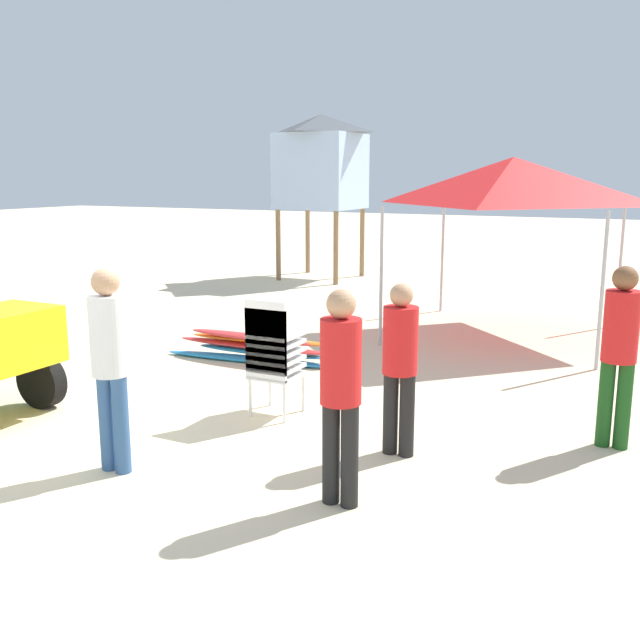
% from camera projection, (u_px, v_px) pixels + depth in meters
% --- Properties ---
extents(ground, '(80.00, 80.00, 0.00)m').
position_uv_depth(ground, '(102.00, 444.00, 6.88)').
color(ground, beige).
extents(stacked_plastic_chairs, '(0.48, 0.48, 1.29)m').
position_uv_depth(stacked_plastic_chairs, '(272.00, 350.00, 7.53)').
color(stacked_plastic_chairs, white).
rests_on(stacked_plastic_chairs, ground).
extents(surfboard_pile, '(2.55, 0.77, 0.40)m').
position_uv_depth(surfboard_pile, '(254.00, 347.00, 9.96)').
color(surfboard_pile, '#268CCC').
rests_on(surfboard_pile, ground).
extents(lifeguard_near_left, '(0.32, 0.32, 1.72)m').
position_uv_depth(lifeguard_near_left, '(341.00, 383.00, 5.44)').
color(lifeguard_near_left, black).
rests_on(lifeguard_near_left, ground).
extents(lifeguard_near_center, '(0.32, 0.32, 1.80)m').
position_uv_depth(lifeguard_near_center, '(110.00, 356.00, 6.07)').
color(lifeguard_near_center, '#33598C').
rests_on(lifeguard_near_center, ground).
extents(lifeguard_near_right, '(0.32, 0.32, 1.61)m').
position_uv_depth(lifeguard_near_right, '(400.00, 358.00, 6.46)').
color(lifeguard_near_right, black).
rests_on(lifeguard_near_right, ground).
extents(lifeguard_far_right, '(0.32, 0.32, 1.75)m').
position_uv_depth(lifeguard_far_right, '(620.00, 345.00, 6.62)').
color(lifeguard_far_right, '#194C19').
rests_on(lifeguard_far_right, ground).
extents(popup_canopy, '(3.15, 3.15, 2.83)m').
position_uv_depth(popup_canopy, '(513.00, 181.00, 11.07)').
color(popup_canopy, '#B2B2B7').
rests_on(popup_canopy, ground).
extents(lifeguard_tower, '(1.98, 1.98, 3.98)m').
position_uv_depth(lifeguard_tower, '(321.00, 162.00, 17.34)').
color(lifeguard_tower, olive).
rests_on(lifeguard_tower, ground).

